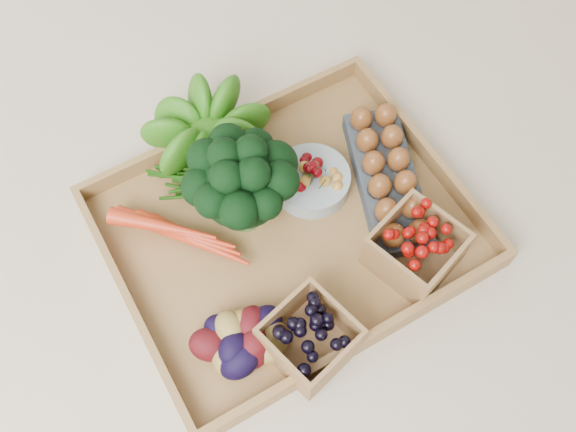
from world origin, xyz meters
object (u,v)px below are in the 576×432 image
broccoli (243,197)px  cherry_bowl (311,181)px  tray (288,231)px  egg_carton (387,181)px

broccoli → cherry_bowl: 0.13m
tray → cherry_bowl: (0.07, 0.05, 0.02)m
tray → egg_carton: egg_carton is taller
broccoli → cherry_bowl: size_ratio=1.36×
broccoli → cherry_bowl: bearing=-0.9°
cherry_bowl → egg_carton: (0.11, -0.06, -0.00)m
cherry_bowl → egg_carton: size_ratio=0.48×
cherry_bowl → egg_carton: 0.12m
broccoli → egg_carton: (0.23, -0.06, -0.05)m
tray → broccoli: 0.10m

